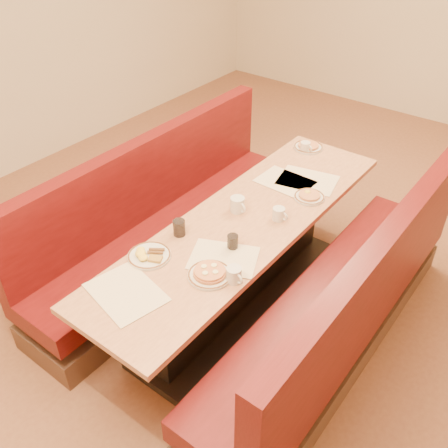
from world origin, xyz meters
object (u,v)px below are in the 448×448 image
Objects in this scene: coffee_mug_a at (234,275)px; coffee_mug_d at (305,147)px; booth_left at (166,227)px; diner_table at (245,264)px; eggs_plate at (149,255)px; coffee_mug_c at (279,214)px; soda_tumbler_near at (179,228)px; coffee_mug_b at (238,204)px; soda_tumbler_mid at (233,242)px; pancake_plate at (210,274)px; booth_right at (341,313)px.

coffee_mug_a is 1.09× the size of coffee_mug_d.
coffee_mug_d is at bearing 61.12° from booth_left.
eggs_plate is at bearing -109.61° from diner_table.
coffee_mug_c reaches higher than coffee_mug_d.
soda_tumbler_near is (-0.23, -0.38, 0.43)m from diner_table.
booth_left reaches higher than coffee_mug_b.
coffee_mug_b is 1.46× the size of soda_tumbler_mid.
diner_table is 0.79m from eggs_plate.
pancake_plate is at bearing -32.35° from booth_left.
booth_right reaches higher than coffee_mug_a.
booth_right is 0.81m from soda_tumbler_mid.
coffee_mug_b reaches higher than soda_tumbler_mid.
coffee_mug_a is at bearing -63.40° from coffee_mug_d.
eggs_plate is at bearing -83.50° from coffee_mug_b.
diner_table is 1.00× the size of booth_right.
booth_left is at bearing 142.97° from soda_tumbler_near.
booth_left reaches higher than eggs_plate.
diner_table is at bearing -7.54° from coffee_mug_b.
booth_left is 21.12× the size of coffee_mug_a.
coffee_mug_a is 0.65m from coffee_mug_c.
soda_tumbler_near is at bearing -123.51° from coffee_mug_c.
coffee_mug_b reaches higher than eggs_plate.
booth_left is 1.22m from coffee_mug_a.
diner_table is 24.07× the size of soda_tumbler_near.
soda_tumbler_near is at bearing -158.75° from booth_right.
coffee_mug_d is at bearing 114.73° from coffee_mug_c.
coffee_mug_b reaches higher than pancake_plate.
diner_table is 1.13m from coffee_mug_d.
coffee_mug_b is (-0.83, 0.05, 0.44)m from booth_right.
eggs_plate is (-0.96, -0.65, 0.40)m from booth_right.
eggs_plate is at bearing -132.35° from soda_tumbler_mid.
coffee_mug_d reaches higher than eggs_plate.
coffee_mug_c is 1.08× the size of soda_tumbler_near.
coffee_mug_c is 0.64m from soda_tumbler_near.
soda_tumbler_mid is (0.84, -0.28, 0.43)m from booth_left.
soda_tumbler_near reaches higher than coffee_mug_c.
pancake_plate is 0.69m from coffee_mug_c.
eggs_plate is at bearing -81.84° from coffee_mug_d.
coffee_mug_c is (0.90, 0.13, 0.43)m from booth_left.
pancake_plate is 0.66m from coffee_mug_b.
coffee_mug_c is (0.26, 0.08, -0.01)m from coffee_mug_b.
booth_left reaches higher than soda_tumbler_mid.
coffee_mug_a reaches higher than coffee_mug_d.
booth_left is 1.12m from pancake_plate.
booth_right is at bearing -8.03° from coffee_mug_c.
booth_right is 1.43m from coffee_mug_d.
coffee_mug_b is at bearing 112.56° from pancake_plate.
eggs_plate is (0.50, -0.65, 0.40)m from booth_left.
booth_left is 22.35× the size of coffee_mug_c.
booth_right is (0.73, 0.00, -0.01)m from diner_table.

